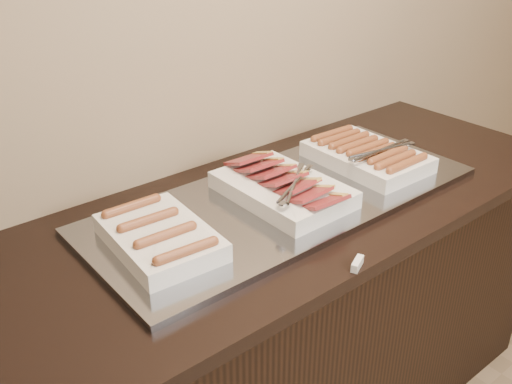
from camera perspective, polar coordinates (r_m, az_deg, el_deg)
counter at (r=1.93m, az=2.26°, el=-12.88°), size 2.06×0.76×0.90m
warming_tray at (r=1.68m, az=3.01°, el=-0.66°), size 1.20×0.50×0.02m
dish_left at (r=1.45m, az=-9.63°, el=-4.41°), size 0.24×0.34×0.07m
dish_center at (r=1.65m, az=2.73°, el=0.42°), size 0.27×0.41×0.09m
dish_right at (r=1.90m, az=11.07°, el=3.66°), size 0.27×0.38×0.08m
label_holder at (r=1.42m, az=10.10°, el=-7.07°), size 0.06×0.04×0.02m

